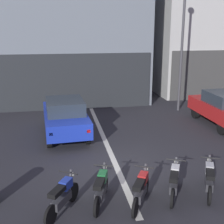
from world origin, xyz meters
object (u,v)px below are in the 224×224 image
motorcycle_silver_row_rightmost (209,179)px  motorcycle_white_row_right_mid (174,181)px  street_lamp (183,36)px  motorcycle_green_row_left_mid (101,188)px  motorcycle_red_row_centre (141,189)px  motorcycle_blue_row_leftmost (63,196)px  car_blue_crossing_near (65,116)px  car_silver_down_street (105,80)px  car_red_parked_kerbside (224,107)px

motorcycle_silver_row_rightmost → motorcycle_white_row_right_mid: bearing=177.9°
street_lamp → motorcycle_green_row_left_mid: (-5.74, -8.69, -3.73)m
motorcycle_white_row_right_mid → motorcycle_red_row_centre: bearing=-166.0°
motorcycle_blue_row_leftmost → motorcycle_red_row_centre: (2.06, -0.04, 0.00)m
car_blue_crossing_near → car_silver_down_street: size_ratio=1.01×
motorcycle_red_row_centre → motorcycle_white_row_right_mid: size_ratio=0.97×
car_blue_crossing_near → motorcycle_red_row_centre: (1.81, -5.86, -0.43)m
motorcycle_red_row_centre → motorcycle_white_row_right_mid: 1.06m
motorcycle_blue_row_leftmost → motorcycle_green_row_left_mid: size_ratio=0.92×
motorcycle_blue_row_leftmost → car_silver_down_street: bearing=76.9°
street_lamp → motorcycle_red_row_centre: bearing=-117.7°
motorcycle_green_row_left_mid → motorcycle_silver_row_rightmost: (3.09, -0.04, 0.00)m
car_red_parked_kerbside → motorcycle_green_row_left_mid: size_ratio=2.59×
motorcycle_white_row_right_mid → motorcycle_silver_row_rightmost: size_ratio=0.99×
motorcycle_white_row_right_mid → motorcycle_silver_row_rightmost: same height
car_blue_crossing_near → motorcycle_red_row_centre: 6.15m
car_silver_down_street → motorcycle_red_row_centre: size_ratio=2.79×
motorcycle_blue_row_leftmost → street_lamp: bearing=52.8°
motorcycle_red_row_centre → motorcycle_blue_row_leftmost: bearing=179.0°
car_silver_down_street → street_lamp: (3.34, -5.81, 3.30)m
street_lamp → car_silver_down_street: bearing=119.9°
motorcycle_blue_row_leftmost → motorcycle_silver_row_rightmost: size_ratio=0.95×
car_silver_down_street → motorcycle_blue_row_leftmost: size_ratio=2.84×
car_silver_down_street → motorcycle_red_row_centre: 14.83m
motorcycle_green_row_left_mid → car_red_parked_kerbside: bearing=40.0°
street_lamp → motorcycle_silver_row_rightmost: street_lamp is taller
motorcycle_blue_row_leftmost → motorcycle_silver_row_rightmost: (4.12, 0.18, 0.00)m
motorcycle_red_row_centre → motorcycle_silver_row_rightmost: 2.07m
car_blue_crossing_near → car_red_parked_kerbside: size_ratio=1.02×
motorcycle_blue_row_leftmost → car_red_parked_kerbside: bearing=37.2°
street_lamp → motorcycle_white_row_right_mid: street_lamp is taller
street_lamp → motorcycle_white_row_right_mid: bearing=-112.9°
motorcycle_white_row_right_mid → motorcycle_blue_row_leftmost: bearing=-175.9°
motorcycle_red_row_centre → motorcycle_green_row_left_mid: bearing=165.9°
motorcycle_blue_row_leftmost → motorcycle_red_row_centre: size_ratio=0.98×
motorcycle_red_row_centre → motorcycle_silver_row_rightmost: size_ratio=0.97×
motorcycle_white_row_right_mid → motorcycle_green_row_left_mid: bearing=180.0°
motorcycle_green_row_left_mid → motorcycle_red_row_centre: 1.06m
car_blue_crossing_near → motorcycle_green_row_left_mid: size_ratio=2.63×
motorcycle_red_row_centre → street_lamp: bearing=62.3°
motorcycle_red_row_centre → car_silver_down_street: bearing=84.7°
car_red_parked_kerbside → street_lamp: size_ratio=0.60×
street_lamp → motorcycle_red_row_centre: size_ratio=4.62×
motorcycle_green_row_left_mid → motorcycle_silver_row_rightmost: 3.09m
motorcycle_green_row_left_mid → motorcycle_silver_row_rightmost: bearing=-0.7°
car_blue_crossing_near → street_lamp: street_lamp is taller
motorcycle_blue_row_leftmost → motorcycle_white_row_right_mid: bearing=4.1°
car_red_parked_kerbside → motorcycle_green_row_left_mid: (-6.81, -5.72, -0.43)m
car_silver_down_street → motorcycle_green_row_left_mid: bearing=-99.4°
motorcycle_red_row_centre → motorcycle_silver_row_rightmost: bearing=6.1°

